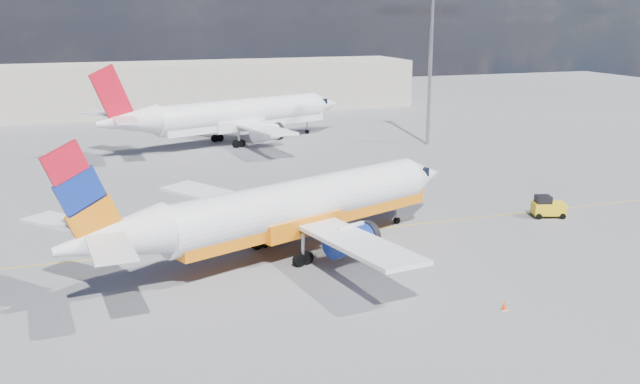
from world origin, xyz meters
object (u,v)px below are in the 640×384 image
object	(u,v)px
gse_tug	(547,207)
traffic_cone	(504,306)
main_jet	(291,208)
second_jet	(234,116)

from	to	relation	value
gse_tug	traffic_cone	distance (m)	20.42
main_jet	gse_tug	xyz separation A→B (m)	(22.41, 1.68, -2.43)
main_jet	gse_tug	bearing A→B (deg)	-17.65
second_jet	gse_tug	xyz separation A→B (m)	(16.69, -41.09, -2.72)
main_jet	second_jet	bearing A→B (deg)	60.45
traffic_cone	main_jet	bearing A→B (deg)	122.58
main_jet	traffic_cone	size ratio (longest dim) A/B	59.66
second_jet	traffic_cone	bearing A→B (deg)	-106.85
main_jet	second_jet	size ratio (longest dim) A/B	0.91
gse_tug	main_jet	bearing A→B (deg)	-157.67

